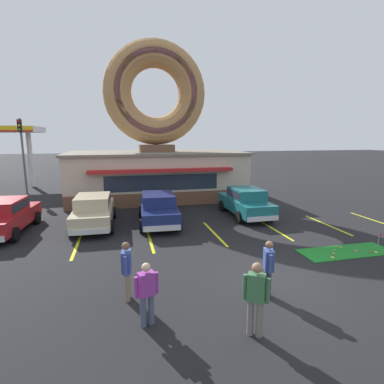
# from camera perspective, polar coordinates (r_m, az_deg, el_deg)

# --- Properties ---
(ground_plane) EXTENTS (160.00, 160.00, 0.00)m
(ground_plane) POSITION_cam_1_polar(r_m,az_deg,el_deg) (10.00, 16.33, -16.16)
(ground_plane) COLOR black
(donut_shop_building) EXTENTS (12.30, 6.75, 10.96)m
(donut_shop_building) POSITION_cam_1_polar(r_m,az_deg,el_deg) (21.80, -6.79, 8.62)
(donut_shop_building) COLOR brown
(donut_shop_building) RESTS_ON ground
(putting_mat) EXTENTS (3.68, 1.28, 0.03)m
(putting_mat) POSITION_cam_1_polar(r_m,az_deg,el_deg) (13.29, 27.28, -10.07)
(putting_mat) COLOR #197523
(putting_mat) RESTS_ON ground
(mini_donut_near_left) EXTENTS (0.13, 0.13, 0.04)m
(mini_donut_near_left) POSITION_cam_1_polar(r_m,az_deg,el_deg) (12.39, 25.22, -11.19)
(mini_donut_near_left) COLOR #E5C666
(mini_donut_near_left) RESTS_ON putting_mat
(mini_donut_near_right) EXTENTS (0.13, 0.13, 0.04)m
(mini_donut_near_right) POSITION_cam_1_polar(r_m,az_deg,el_deg) (12.77, 25.35, -10.56)
(mini_donut_near_right) COLOR #D17F47
(mini_donut_near_right) RESTS_ON putting_mat
(mini_donut_mid_left) EXTENTS (0.13, 0.13, 0.04)m
(mini_donut_mid_left) POSITION_cam_1_polar(r_m,az_deg,el_deg) (13.66, 30.90, -9.70)
(mini_donut_mid_left) COLOR brown
(mini_donut_mid_left) RESTS_ON putting_mat
(mini_donut_mid_centre) EXTENTS (0.13, 0.13, 0.04)m
(mini_donut_mid_centre) POSITION_cam_1_polar(r_m,az_deg,el_deg) (13.58, 26.52, -9.42)
(mini_donut_mid_centre) COLOR #D17F47
(mini_donut_mid_centre) RESTS_ON putting_mat
(mini_donut_mid_right) EXTENTS (0.13, 0.13, 0.04)m
(mini_donut_mid_right) POSITION_cam_1_polar(r_m,az_deg,el_deg) (13.45, 28.69, -9.80)
(mini_donut_mid_right) COLOR #D8667F
(mini_donut_mid_right) RESTS_ON putting_mat
(mini_donut_far_left) EXTENTS (0.13, 0.13, 0.04)m
(mini_donut_far_left) POSITION_cam_1_polar(r_m,az_deg,el_deg) (13.67, 31.61, -9.76)
(mini_donut_far_left) COLOR #E5C666
(mini_donut_far_left) RESTS_ON putting_mat
(golf_ball) EXTENTS (0.04, 0.04, 0.04)m
(golf_ball) POSITION_cam_1_polar(r_m,az_deg,el_deg) (13.20, 25.54, -9.89)
(golf_ball) COLOR white
(golf_ball) RESTS_ON putting_mat
(putting_flag_pin) EXTENTS (0.13, 0.01, 0.55)m
(putting_flag_pin) POSITION_cam_1_polar(r_m,az_deg,el_deg) (14.32, 32.14, -7.30)
(putting_flag_pin) COLOR silver
(putting_flag_pin) RESTS_ON putting_mat
(car_navy) EXTENTS (2.15, 4.64, 1.60)m
(car_navy) POSITION_cam_1_polar(r_m,az_deg,el_deg) (15.39, -6.42, -2.90)
(car_navy) COLOR navy
(car_navy) RESTS_ON ground
(car_champagne) EXTENTS (2.04, 4.59, 1.60)m
(car_champagne) POSITION_cam_1_polar(r_m,az_deg,el_deg) (15.58, -18.24, -3.20)
(car_champagne) COLOR #BCAD89
(car_champagne) RESTS_ON ground
(car_teal) EXTENTS (1.98, 4.56, 1.60)m
(car_teal) POSITION_cam_1_polar(r_m,az_deg,el_deg) (17.07, 10.14, -1.67)
(car_teal) COLOR #196066
(car_teal) RESTS_ON ground
(car_red) EXTENTS (2.21, 4.67, 1.60)m
(car_red) POSITION_cam_1_polar(r_m,az_deg,el_deg) (16.27, -32.08, -3.73)
(car_red) COLOR maroon
(car_red) RESTS_ON ground
(pedestrian_blue_sweater_man) EXTENTS (0.51, 0.41, 1.74)m
(pedestrian_blue_sweater_man) POSITION_cam_1_polar(r_m,az_deg,el_deg) (7.10, 12.07, -18.75)
(pedestrian_blue_sweater_man) COLOR slate
(pedestrian_blue_sweater_man) RESTS_ON ground
(pedestrian_hooded_kid) EXTENTS (0.58, 0.34, 1.56)m
(pedestrian_hooded_kid) POSITION_cam_1_polar(r_m,az_deg,el_deg) (7.43, -8.63, -18.21)
(pedestrian_hooded_kid) COLOR #474C66
(pedestrian_hooded_kid) RESTS_ON ground
(pedestrian_leather_jacket_man) EXTENTS (0.33, 0.58, 1.62)m
(pedestrian_leather_jacket_man) POSITION_cam_1_polar(r_m,az_deg,el_deg) (8.75, 14.32, -13.55)
(pedestrian_leather_jacket_man) COLOR #232328
(pedestrian_leather_jacket_man) RESTS_ON ground
(pedestrian_clipboard_woman) EXTENTS (0.28, 0.59, 1.65)m
(pedestrian_clipboard_woman) POSITION_cam_1_polar(r_m,az_deg,el_deg) (8.54, -12.34, -13.97)
(pedestrian_clipboard_woman) COLOR #7F7056
(pedestrian_clipboard_woman) RESTS_ON ground
(trash_bin) EXTENTS (0.57, 0.57, 0.97)m
(trash_bin) POSITION_cam_1_polar(r_m,az_deg,el_deg) (20.56, 10.97, -0.70)
(trash_bin) COLOR #1E662D
(trash_bin) RESTS_ON ground
(traffic_light_pole) EXTENTS (0.28, 0.47, 5.80)m
(traffic_light_pole) POSITION_cam_1_polar(r_m,az_deg,el_deg) (26.66, -29.63, 7.60)
(traffic_light_pole) COLOR #595B60
(traffic_light_pole) RESTS_ON ground
(parking_stripe_far_left) EXTENTS (0.12, 3.60, 0.01)m
(parking_stripe_far_left) POSITION_cam_1_polar(r_m,az_deg,el_deg) (13.58, -20.96, -9.20)
(parking_stripe_far_left) COLOR yellow
(parking_stripe_far_left) RESTS_ON ground
(parking_stripe_left) EXTENTS (0.12, 3.60, 0.01)m
(parking_stripe_left) POSITION_cam_1_polar(r_m,az_deg,el_deg) (13.49, -8.09, -8.72)
(parking_stripe_left) COLOR yellow
(parking_stripe_left) RESTS_ON ground
(parking_stripe_mid_left) EXTENTS (0.12, 3.60, 0.01)m
(parking_stripe_mid_left) POSITION_cam_1_polar(r_m,az_deg,el_deg) (14.05, 4.30, -7.85)
(parking_stripe_mid_left) COLOR yellow
(parking_stripe_mid_left) RESTS_ON ground
(parking_stripe_centre) EXTENTS (0.12, 3.60, 0.01)m
(parking_stripe_centre) POSITION_cam_1_polar(r_m,az_deg,el_deg) (15.20, 15.22, -6.77)
(parking_stripe_centre) COLOR yellow
(parking_stripe_centre) RESTS_ON ground
(parking_stripe_mid_right) EXTENTS (0.12, 3.60, 0.01)m
(parking_stripe_mid_right) POSITION_cam_1_polar(r_m,az_deg,el_deg) (16.81, 24.29, -5.69)
(parking_stripe_mid_right) COLOR yellow
(parking_stripe_mid_right) RESTS_ON ground
(parking_stripe_right) EXTENTS (0.12, 3.60, 0.01)m
(parking_stripe_right) POSITION_cam_1_polar(r_m,az_deg,el_deg) (18.76, 31.60, -4.71)
(parking_stripe_right) COLOR yellow
(parking_stripe_right) RESTS_ON ground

